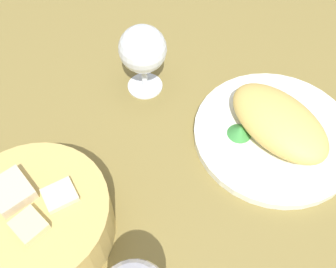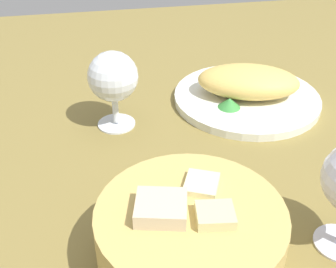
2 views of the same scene
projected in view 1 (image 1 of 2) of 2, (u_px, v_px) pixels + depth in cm
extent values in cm
cube|color=olive|center=(234.00, 196.00, 59.16)|extent=(140.00, 140.00, 2.00)
cylinder|color=white|center=(273.00, 134.00, 63.79)|extent=(25.96, 25.96, 1.40)
ellipsoid|color=#DDB85D|center=(278.00, 121.00, 61.10)|extent=(20.05, 15.14, 5.23)
cone|color=#388B3C|center=(240.00, 130.00, 62.25)|extent=(3.87, 3.87, 1.71)
cylinder|color=tan|center=(37.00, 221.00, 51.76)|extent=(19.89, 19.89, 7.48)
cube|color=beige|center=(15.00, 198.00, 50.59)|extent=(6.08, 5.70, 5.13)
cube|color=beige|center=(32.00, 230.00, 47.84)|extent=(4.19, 3.86, 3.77)
cube|color=beige|center=(62.00, 201.00, 50.66)|extent=(4.83, 5.03, 3.92)
cylinder|color=silver|center=(145.00, 85.00, 70.56)|extent=(6.19, 6.19, 0.60)
cylinder|color=silver|center=(144.00, 76.00, 68.61)|extent=(1.00, 1.00, 4.24)
sphere|color=silver|center=(143.00, 49.00, 63.67)|extent=(7.94, 7.94, 7.94)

